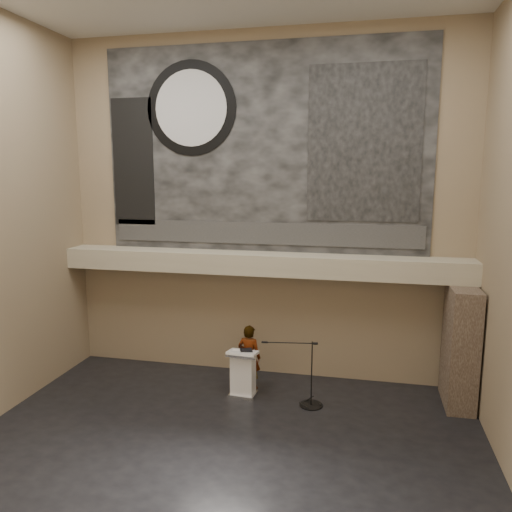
# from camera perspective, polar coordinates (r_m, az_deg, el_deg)

# --- Properties ---
(floor) EXTENTS (10.00, 10.00, 0.00)m
(floor) POSITION_cam_1_polar(r_m,az_deg,el_deg) (9.96, -4.28, -21.71)
(floor) COLOR black
(floor) RESTS_ON ground
(wall_back) EXTENTS (10.00, 0.02, 8.50)m
(wall_back) POSITION_cam_1_polar(r_m,az_deg,el_deg) (12.41, 0.80, 5.40)
(wall_back) COLOR #8E785A
(wall_back) RESTS_ON floor
(wall_front) EXTENTS (10.00, 0.02, 8.50)m
(wall_front) POSITION_cam_1_polar(r_m,az_deg,el_deg) (4.91, -18.44, -1.86)
(wall_front) COLOR #8E785A
(wall_front) RESTS_ON floor
(soffit) EXTENTS (10.00, 0.80, 0.50)m
(soffit) POSITION_cam_1_polar(r_m,az_deg,el_deg) (12.19, 0.41, -0.85)
(soffit) COLOR tan
(soffit) RESTS_ON wall_back
(sprinkler_left) EXTENTS (0.04, 0.04, 0.06)m
(sprinkler_left) POSITION_cam_1_polar(r_m,az_deg,el_deg) (12.63, -6.77, -1.84)
(sprinkler_left) COLOR #B2893D
(sprinkler_left) RESTS_ON soffit
(sprinkler_right) EXTENTS (0.04, 0.04, 0.06)m
(sprinkler_right) POSITION_cam_1_polar(r_m,az_deg,el_deg) (11.96, 9.30, -2.56)
(sprinkler_right) COLOR #B2893D
(sprinkler_right) RESTS_ON soffit
(banner) EXTENTS (8.00, 0.05, 5.00)m
(banner) POSITION_cam_1_polar(r_m,az_deg,el_deg) (12.36, 0.79, 12.10)
(banner) COLOR black
(banner) RESTS_ON wall_back
(banner_text_strip) EXTENTS (7.76, 0.02, 0.55)m
(banner_text_strip) POSITION_cam_1_polar(r_m,az_deg,el_deg) (12.41, 0.73, 2.61)
(banner_text_strip) COLOR #2E2E2E
(banner_text_strip) RESTS_ON banner
(banner_clock_rim) EXTENTS (2.30, 0.02, 2.30)m
(banner_clock_rim) POSITION_cam_1_polar(r_m,az_deg,el_deg) (12.88, -7.44, 16.39)
(banner_clock_rim) COLOR black
(banner_clock_rim) RESTS_ON banner
(banner_clock_face) EXTENTS (1.84, 0.02, 1.84)m
(banner_clock_face) POSITION_cam_1_polar(r_m,az_deg,el_deg) (12.87, -7.47, 16.40)
(banner_clock_face) COLOR silver
(banner_clock_face) RESTS_ON banner
(banner_building_print) EXTENTS (2.60, 0.02, 3.60)m
(banner_building_print) POSITION_cam_1_polar(r_m,az_deg,el_deg) (12.07, 12.25, 12.42)
(banner_building_print) COLOR black
(banner_building_print) RESTS_ON banner
(banner_brick_print) EXTENTS (1.10, 0.02, 3.20)m
(banner_brick_print) POSITION_cam_1_polar(r_m,az_deg,el_deg) (13.42, -13.86, 10.36)
(banner_brick_print) COLOR black
(banner_brick_print) RESTS_ON banner
(stone_pier) EXTENTS (0.60, 1.40, 2.70)m
(stone_pier) POSITION_cam_1_polar(r_m,az_deg,el_deg) (12.10, 22.30, -9.52)
(stone_pier) COLOR #433429
(stone_pier) RESTS_ON floor
(lectern) EXTENTS (0.70, 0.53, 1.13)m
(lectern) POSITION_cam_1_polar(r_m,az_deg,el_deg) (11.86, -1.50, -13.28)
(lectern) COLOR silver
(lectern) RESTS_ON floor
(binder) EXTENTS (0.33, 0.30, 0.04)m
(binder) POSITION_cam_1_polar(r_m,az_deg,el_deg) (11.65, -1.13, -10.73)
(binder) COLOR black
(binder) RESTS_ON lectern
(papers) EXTENTS (0.23, 0.30, 0.00)m
(papers) POSITION_cam_1_polar(r_m,az_deg,el_deg) (11.64, -2.23, -10.83)
(papers) COLOR white
(papers) RESTS_ON lectern
(speaker_person) EXTENTS (0.63, 0.46, 1.57)m
(speaker_person) POSITION_cam_1_polar(r_m,az_deg,el_deg) (12.17, -0.78, -11.46)
(speaker_person) COLOR silver
(speaker_person) RESTS_ON floor
(mic_stand) EXTENTS (1.35, 0.52, 1.50)m
(mic_stand) POSITION_cam_1_polar(r_m,az_deg,el_deg) (11.62, 6.14, -15.66)
(mic_stand) COLOR black
(mic_stand) RESTS_ON floor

